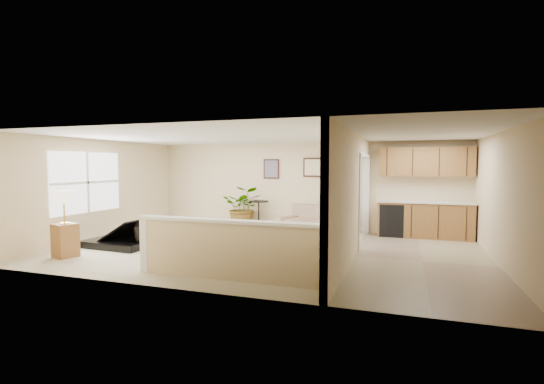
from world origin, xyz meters
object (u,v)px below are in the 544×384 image
(piano_bench, at_px, (213,236))
(loveseat, at_px, (311,220))
(piano, at_px, (127,219))
(small_plant, at_px, (343,226))
(accent_table, at_px, (259,211))
(palm_plant, at_px, (243,207))
(lamp_stand, at_px, (65,229))

(piano_bench, height_order, loveseat, loveseat)
(piano, distance_m, piano_bench, 2.18)
(small_plant, bearing_deg, accent_table, 175.75)
(piano, xyz_separation_m, piano_bench, (2.14, 0.27, -0.33))
(piano, height_order, accent_table, piano)
(loveseat, height_order, accent_table, loveseat)
(piano, height_order, palm_plant, piano)
(piano, height_order, lamp_stand, piano)
(accent_table, bearing_deg, palm_plant, 176.44)
(piano, distance_m, lamp_stand, 1.53)
(loveseat, bearing_deg, accent_table, -164.52)
(loveseat, distance_m, small_plant, 0.88)
(loveseat, relative_size, lamp_stand, 1.56)
(piano, xyz_separation_m, small_plant, (4.67, 2.84, -0.37))
(lamp_stand, bearing_deg, small_plant, 41.04)
(accent_table, relative_size, small_plant, 1.52)
(piano, relative_size, loveseat, 0.91)
(lamp_stand, bearing_deg, piano_bench, 35.79)
(piano_bench, bearing_deg, small_plant, 45.42)
(accent_table, bearing_deg, loveseat, -9.50)
(piano_bench, distance_m, accent_table, 2.77)
(lamp_stand, bearing_deg, palm_plant, 66.16)
(piano_bench, distance_m, lamp_stand, 3.03)
(lamp_stand, bearing_deg, loveseat, 45.87)
(loveseat, height_order, small_plant, loveseat)
(loveseat, relative_size, small_plant, 3.85)
(palm_plant, xyz_separation_m, small_plant, (2.97, -0.21, -0.38))
(small_plant, relative_size, lamp_stand, 0.40)
(lamp_stand, bearing_deg, piano, 78.30)
(piano, bearing_deg, palm_plant, 64.23)
(piano, height_order, loveseat, piano)
(palm_plant, bearing_deg, small_plant, -4.13)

